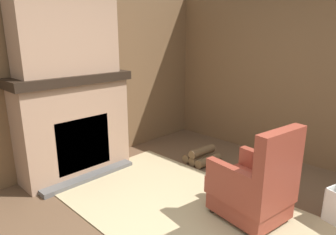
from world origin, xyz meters
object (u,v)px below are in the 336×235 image
at_px(firewood_stack, 202,156).
at_px(oil_lamp_vase, 50,67).
at_px(storage_case, 88,67).
at_px(armchair, 254,187).

distance_m(firewood_stack, oil_lamp_vase, 2.40).
relative_size(oil_lamp_vase, storage_case, 1.39).
distance_m(armchair, oil_lamp_vase, 2.70).
bearing_deg(armchair, firewood_stack, -22.92).
bearing_deg(storage_case, firewood_stack, 47.50).
bearing_deg(storage_case, armchair, 9.34).
relative_size(armchair, storage_case, 4.73).
bearing_deg(firewood_stack, oil_lamp_vase, -122.31).
xyz_separation_m(firewood_stack, oil_lamp_vase, (-1.06, -1.67, 1.36)).
bearing_deg(oil_lamp_vase, armchair, 21.27).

